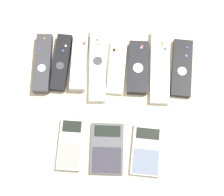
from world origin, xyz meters
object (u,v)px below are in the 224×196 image
Objects in this scene: remote_4 at (117,67)px; remote_5 at (138,67)px; calculator_0 at (71,144)px; calculator_1 at (107,148)px; remote_6 at (160,67)px; calculator_2 at (146,151)px; remote_0 at (43,63)px; remote_2 at (79,62)px; remote_1 at (61,63)px; remote_7 at (182,68)px; remote_3 at (98,65)px.

remote_5 is (0.06, 0.00, 0.00)m from remote_4.
calculator_0 is 1.02× the size of calculator_1.
remote_6 is 0.24m from calculator_2.
calculator_0 is (0.09, -0.23, -0.01)m from remote_0.
remote_4 is (0.11, -0.01, -0.00)m from remote_2.
calculator_2 is (0.30, -0.23, -0.01)m from remote_0.
remote_4 is (0.16, -0.01, -0.00)m from remote_1.
remote_2 is at bearing 109.53° from calculator_1.
remote_1 is at bearing 5.37° from remote_0.
remote_1 is 1.23× the size of calculator_2.
remote_2 is 0.31m from calculator_2.
remote_7 reaches higher than calculator_0.
remote_2 reaches higher than calculator_0.
remote_6 is at bearing 5.90° from remote_5.
remote_7 is at bearing 3.07° from remote_5.
remote_1 reaches higher than remote_6.
remote_2 reaches higher than remote_3.
remote_2 is at bearing 3.92° from remote_0.
remote_7 reaches higher than calculator_1.
remote_4 reaches higher than calculator_1.
remote_0 is at bearing 128.67° from calculator_1.
remote_0 is at bearing -176.00° from remote_7.
remote_2 is 0.11m from remote_4.
remote_0 reaches higher than remote_6.
remote_4 is 1.13× the size of calculator_0.
remote_1 is 0.22m from remote_5.
remote_7 is (0.06, -0.00, -0.00)m from remote_6.
calculator_0 is 1.03× the size of calculator_2.
calculator_2 is (-0.10, -0.24, -0.00)m from remote_7.
remote_6 is 1.57× the size of calculator_2.
remote_2 reaches higher than remote_5.
remote_7 is (0.40, 0.01, -0.01)m from remote_0.
remote_3 reaches higher than remote_4.
remote_5 is at bearing 2.71° from remote_4.
calculator_1 is at bearing -51.68° from remote_0.
remote_6 is (0.23, -0.00, -0.00)m from remote_2.
remote_5 is at bearing -1.32° from remote_0.
remote_1 is 1.06× the size of remote_4.
remote_3 is 0.06m from remote_4.
remote_3 reaches higher than remote_7.
calculator_1 is (0.19, -0.23, -0.01)m from remote_0.
remote_2 is at bearing 132.19° from calculator_2.
remote_1 is 0.98× the size of remote_7.
remote_0 is 1.12× the size of remote_5.
remote_1 is at bearing 102.10° from calculator_0.
calculator_2 is (0.14, -0.24, -0.00)m from remote_3.
remote_1 is 0.28m from calculator_1.
remote_7 is 1.26× the size of calculator_2.
remote_0 is 0.33m from remote_6.
remote_3 is 0.28m from calculator_2.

